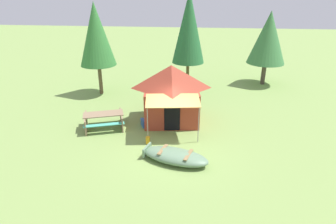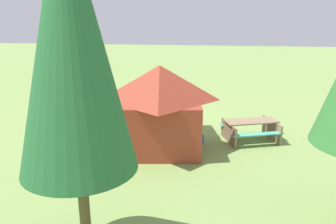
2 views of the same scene
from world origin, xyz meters
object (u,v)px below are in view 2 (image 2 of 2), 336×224
Objects in this scene: beached_rowboat at (162,111)px; pine_tree_far_center at (71,43)px; canvas_cabin_tent at (160,107)px; cooler_box at (196,137)px; picnic_table at (251,128)px; fuel_can at (189,122)px.

beached_rowboat is 0.46× the size of pine_tree_far_center.
canvas_cabin_tent reaches higher than cooler_box.
canvas_cabin_tent is 3.60m from picnic_table.
fuel_can is (-1.33, 1.30, -0.08)m from beached_rowboat.
cooler_box is at bearing -106.38° from pine_tree_far_center.
cooler_box is (-1.76, 3.07, -0.07)m from beached_rowboat.
beached_rowboat is at bearing -44.47° from fuel_can.
beached_rowboat reaches higher than cooler_box.
beached_rowboat reaches higher than fuel_can.
pine_tree_far_center reaches higher than fuel_can.
fuel_can is at bearing -28.80° from picnic_table.
fuel_can is at bearing -99.91° from pine_tree_far_center.
pine_tree_far_center reaches higher than beached_rowboat.
beached_rowboat is 5.77× the size of cooler_box.
picnic_table is (-3.21, -1.27, -1.04)m from canvas_cabin_tent.
pine_tree_far_center is (3.81, 6.64, 3.59)m from picnic_table.
cooler_box is 1.82m from fuel_can.
fuel_can is at bearing -76.24° from cooler_box.
pine_tree_far_center is at bearing 60.16° from picnic_table.
cooler_box is (-1.23, -0.83, -1.35)m from canvas_cabin_tent.
canvas_cabin_tent is 1.82× the size of picnic_table.
pine_tree_far_center is (0.06, 9.28, 3.83)m from beached_rowboat.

